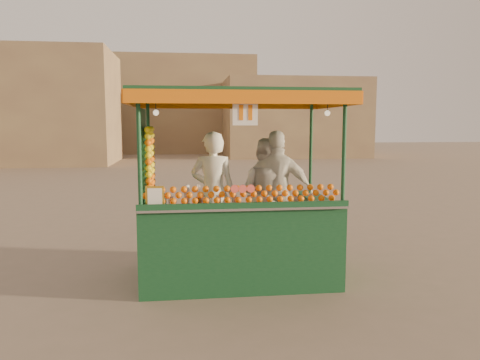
{
  "coord_description": "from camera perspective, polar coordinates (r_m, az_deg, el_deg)",
  "views": [
    {
      "loc": [
        -0.28,
        -6.32,
        2.13
      ],
      "look_at": [
        0.49,
        -0.08,
        1.36
      ],
      "focal_mm": 34.55,
      "sensor_mm": 36.0,
      "label": 1
    }
  ],
  "objects": [
    {
      "name": "building_center",
      "position": [
        36.39,
        -9.86,
        9.0
      ],
      "size": [
        14.0,
        7.0,
        7.0
      ],
      "primitive_type": "cube",
      "color": "#8F7951",
      "rests_on": "ground"
    },
    {
      "name": "vendor_left",
      "position": [
        6.58,
        -3.35,
        -1.52
      ],
      "size": [
        0.69,
        0.5,
        1.73
      ],
      "rotation": [
        0.0,
        0.0,
        2.99
      ],
      "color": "white",
      "rests_on": "ground"
    },
    {
      "name": "building_left",
      "position": [
        27.74,
        -25.62,
        8.06
      ],
      "size": [
        10.0,
        6.0,
        6.0
      ],
      "primitive_type": "cube",
      "color": "#8F7951",
      "rests_on": "ground"
    },
    {
      "name": "ground",
      "position": [
        6.68,
        -4.36,
        -11.66
      ],
      "size": [
        90.0,
        90.0,
        0.0
      ],
      "primitive_type": "plane",
      "color": "#756553",
      "rests_on": "ground"
    },
    {
      "name": "juice_cart",
      "position": [
        6.27,
        -0.85,
        -4.96
      ],
      "size": [
        2.81,
        1.82,
        2.56
      ],
      "color": "#103C20",
      "rests_on": "ground"
    },
    {
      "name": "building_right",
      "position": [
        31.19,
        6.52,
        7.58
      ],
      "size": [
        9.0,
        6.0,
        5.0
      ],
      "primitive_type": "cube",
      "color": "#8F7951",
      "rests_on": "ground"
    },
    {
      "name": "vendor_right",
      "position": [
        6.6,
        4.6,
        -1.45
      ],
      "size": [
        1.1,
        0.7,
        1.74
      ],
      "rotation": [
        0.0,
        0.0,
        2.85
      ],
      "color": "silver",
      "rests_on": "ground"
    },
    {
      "name": "vendor_middle",
      "position": [
        6.68,
        3.16,
        -1.81
      ],
      "size": [
        1.0,
        0.97,
        1.63
      ],
      "rotation": [
        0.0,
        0.0,
        2.5
      ],
      "color": "beige",
      "rests_on": "ground"
    }
  ]
}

